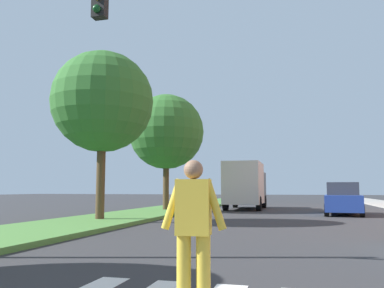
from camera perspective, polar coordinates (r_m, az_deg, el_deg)
name	(u,v)px	position (r m, az deg, el deg)	size (l,w,h in m)	color
ground_plane	(290,209)	(28.45, 13.89, -9.02)	(140.00, 140.00, 0.00)	#2D2D30
median_strip	(179,208)	(27.58, -1.87, -9.14)	(3.80, 64.00, 0.15)	#477A38
tree_mid	(103,102)	(17.32, -12.69, 5.89)	(4.28, 4.28, 7.03)	#4C3823
tree_far	(166,132)	(24.39, -3.70, 1.74)	(4.58, 4.58, 6.99)	#4C3823
traffic_light_gantry	(97,35)	(8.27, -13.47, 14.92)	(8.70, 0.30, 6.00)	gold
pedestrian_performer	(193,227)	(4.54, 0.21, -11.88)	(0.75, 0.26, 1.69)	gold
sedan_midblock	(343,200)	(22.95, 20.82, -7.46)	(2.21, 4.63, 1.71)	navy
truck_box_delivery	(245,185)	(27.49, 7.68, -5.84)	(2.40, 6.20, 3.10)	#474C51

